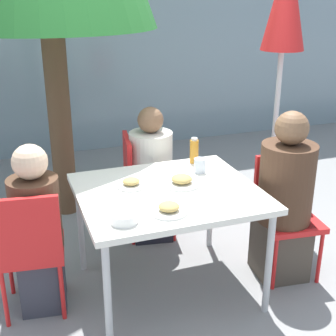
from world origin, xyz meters
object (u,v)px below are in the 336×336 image
object	(u,v)px
chair_left	(29,245)
chair_right	(285,206)
bottle	(194,151)
salad_bowl	(124,218)
person_left	(38,233)
person_far	(151,178)
person_right	(284,203)
drinking_cup	(200,165)
closed_umbrella	(284,17)
chair_far	(141,179)

from	to	relation	value
chair_left	chair_right	world-z (taller)	same
bottle	salad_bowl	size ratio (longest dim) A/B	1.25
person_left	chair_right	world-z (taller)	person_left
chair_left	person_far	distance (m)	1.23
person_right	drinking_cup	xyz separation A→B (m)	(-0.51, 0.31, 0.23)
chair_left	closed_umbrella	xyz separation A→B (m)	(2.10, 0.69, 1.24)
person_right	person_far	distance (m)	1.09
chair_right	drinking_cup	distance (m)	0.68
chair_far	closed_umbrella	distance (m)	1.71
chair_left	drinking_cup	distance (m)	1.24
person_far	person_left	bearing A→B (deg)	-46.43
chair_left	closed_umbrella	world-z (taller)	closed_umbrella
chair_right	salad_bowl	bearing A→B (deg)	20.64
person_left	salad_bowl	xyz separation A→B (m)	(0.45, -0.44, 0.25)
person_far	closed_umbrella	bearing A→B (deg)	97.86
person_right	closed_umbrella	size ratio (longest dim) A/B	0.53
chair_far	person_far	distance (m)	0.10
person_far	salad_bowl	xyz separation A→B (m)	(-0.50, -1.08, 0.26)
person_left	person_far	size ratio (longest dim) A/B	1.00
chair_right	salad_bowl	size ratio (longest dim) A/B	5.63
person_right	person_far	bearing A→B (deg)	-43.84
chair_left	closed_umbrella	bearing A→B (deg)	25.46
chair_far	bottle	distance (m)	0.61
chair_far	person_far	world-z (taller)	person_far
chair_right	drinking_cup	world-z (taller)	chair_right
chair_far	salad_bowl	xyz separation A→B (m)	(-0.43, -1.15, 0.28)
closed_umbrella	bottle	size ratio (longest dim) A/B	12.00
person_far	bottle	distance (m)	0.52
person_left	drinking_cup	xyz separation A→B (m)	(1.13, 0.11, 0.27)
chair_left	drinking_cup	world-z (taller)	chair_left
chair_left	chair_far	world-z (taller)	same
closed_umbrella	bottle	bearing A→B (deg)	-160.19
chair_far	person_far	xyz separation A→B (m)	(0.07, -0.06, 0.02)
chair_right	drinking_cup	size ratio (longest dim) A/B	8.62
chair_left	person_right	size ratio (longest dim) A/B	0.71
chair_right	person_right	world-z (taller)	person_right
chair_far	drinking_cup	distance (m)	0.71
chair_right	person_far	bearing A→B (deg)	-38.91
bottle	chair_right	bearing A→B (deg)	-38.61
person_right	closed_umbrella	world-z (taller)	closed_umbrella
chair_far	salad_bowl	bearing A→B (deg)	-11.11
person_left	bottle	size ratio (longest dim) A/B	5.84
chair_right	closed_umbrella	bearing A→B (deg)	-108.29
person_right	chair_far	bearing A→B (deg)	-43.11
chair_left	chair_right	distance (m)	1.76
salad_bowl	closed_umbrella	bearing A→B (deg)	33.47
bottle	drinking_cup	world-z (taller)	bottle
person_left	chair_right	size ratio (longest dim) A/B	1.29
person_far	drinking_cup	world-z (taller)	person_far
chair_far	closed_umbrella	size ratio (longest dim) A/B	0.38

